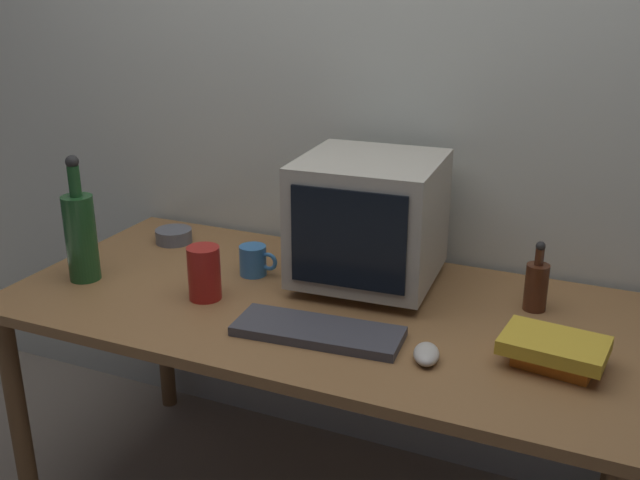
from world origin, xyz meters
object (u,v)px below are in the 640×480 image
(mug, at_px, (254,260))
(metal_canister, at_px, (204,273))
(crt_monitor, at_px, (369,220))
(computer_mouse, at_px, (426,354))
(book_stack, at_px, (555,350))
(cd_spindle, at_px, (174,236))
(bottle_short, at_px, (536,285))
(bottle_tall, at_px, (81,234))
(keyboard, at_px, (318,331))

(mug, height_order, metal_canister, metal_canister)
(crt_monitor, relative_size, computer_mouse, 4.08)
(book_stack, height_order, cd_spindle, book_stack)
(mug, distance_m, metal_canister, 0.21)
(cd_spindle, bearing_deg, bottle_short, -2.06)
(bottle_short, distance_m, cd_spindle, 1.18)
(bottle_tall, relative_size, mug, 3.09)
(crt_monitor, distance_m, book_stack, 0.64)
(keyboard, relative_size, computer_mouse, 4.20)
(keyboard, bearing_deg, computer_mouse, -7.37)
(bottle_short, bearing_deg, mug, -173.33)
(bottle_short, height_order, book_stack, bottle_short)
(computer_mouse, distance_m, metal_canister, 0.66)
(bottle_tall, relative_size, book_stack, 1.51)
(mug, xyz_separation_m, cd_spindle, (-0.38, 0.14, -0.02))
(bottle_tall, distance_m, book_stack, 1.33)
(book_stack, bearing_deg, metal_canister, -179.58)
(keyboard, bearing_deg, crt_monitor, 85.23)
(crt_monitor, relative_size, bottle_short, 2.11)
(bottle_short, bearing_deg, computer_mouse, -115.87)
(computer_mouse, height_order, bottle_short, bottle_short)
(keyboard, xyz_separation_m, cd_spindle, (-0.71, 0.41, 0.01))
(crt_monitor, height_order, bottle_short, crt_monitor)
(cd_spindle, height_order, metal_canister, metal_canister)
(crt_monitor, height_order, cd_spindle, crt_monitor)
(book_stack, xyz_separation_m, mug, (-0.88, 0.19, 0.01))
(keyboard, distance_m, computer_mouse, 0.28)
(metal_canister, bearing_deg, bottle_short, 19.23)
(crt_monitor, distance_m, metal_canister, 0.48)
(crt_monitor, height_order, book_stack, crt_monitor)
(keyboard, height_order, metal_canister, metal_canister)
(book_stack, relative_size, metal_canister, 1.63)
(keyboard, height_order, book_stack, book_stack)
(computer_mouse, relative_size, cd_spindle, 0.83)
(cd_spindle, bearing_deg, mug, -19.81)
(bottle_tall, distance_m, metal_canister, 0.40)
(book_stack, relative_size, cd_spindle, 2.04)
(keyboard, bearing_deg, book_stack, 3.97)
(computer_mouse, relative_size, metal_canister, 0.67)
(keyboard, relative_size, book_stack, 1.71)
(mug, bearing_deg, computer_mouse, -25.46)
(bottle_short, relative_size, cd_spindle, 1.61)
(computer_mouse, xyz_separation_m, bottle_tall, (-1.05, 0.06, 0.12))
(book_stack, relative_size, mug, 2.04)
(cd_spindle, bearing_deg, crt_monitor, -4.76)
(bottle_short, distance_m, metal_canister, 0.89)
(bottle_short, relative_size, mug, 1.61)
(computer_mouse, relative_size, bottle_short, 0.52)
(keyboard, height_order, bottle_short, bottle_short)
(keyboard, height_order, bottle_tall, bottle_tall)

